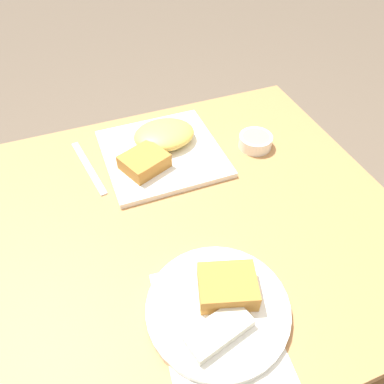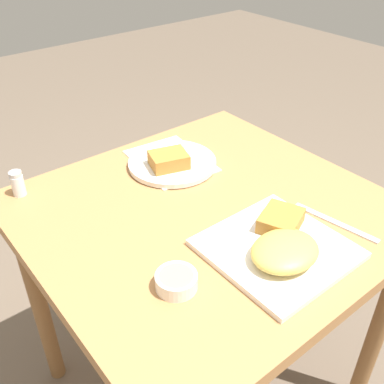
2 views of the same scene
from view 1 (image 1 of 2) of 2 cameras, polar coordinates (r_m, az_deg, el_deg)
name	(u,v)px [view 1 (image 1 of 2)]	position (r m, az deg, el deg)	size (l,w,h in m)	color
ground_plane	(197,348)	(1.47, 0.80, -22.72)	(8.00, 8.00, 0.00)	brown
dining_table	(200,241)	(0.90, 1.22, -7.43)	(0.86, 0.83, 0.75)	#B27A47
menu_card	(217,325)	(0.68, 3.87, -19.52)	(0.22, 0.27, 0.00)	silver
plate_square_near	(161,147)	(0.95, -4.72, 6.86)	(0.29, 0.29, 0.06)	white
plate_oval_far	(220,304)	(0.68, 4.33, -16.72)	(0.25, 0.25, 0.05)	white
sauce_ramekin	(255,141)	(0.99, 9.64, 7.66)	(0.09, 0.09, 0.03)	white
butter_knife	(88,167)	(0.96, -15.50, 3.65)	(0.05, 0.22, 0.00)	silver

